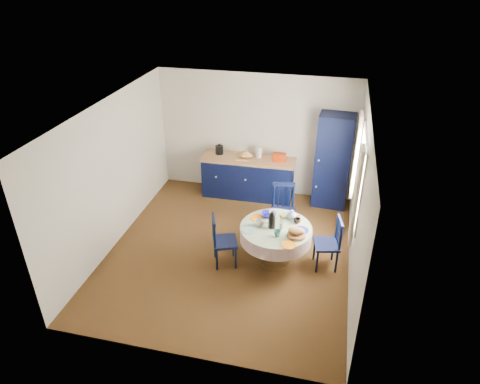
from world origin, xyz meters
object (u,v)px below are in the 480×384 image
(mug_a, at_px, (260,223))
(mug_b, at_px, (277,234))
(dining_table, at_px, (276,233))
(cobalt_bowl, at_px, (268,215))
(chair_left, at_px, (223,240))
(mug_c, at_px, (297,221))
(kitchen_counter, at_px, (248,176))
(mug_d, at_px, (272,214))
(chair_right, at_px, (329,243))
(chair_far, at_px, (283,210))
(pantry_cabinet, at_px, (333,161))

(mug_a, relative_size, mug_b, 1.17)
(dining_table, height_order, cobalt_bowl, dining_table)
(dining_table, xyz_separation_m, chair_left, (-0.83, -0.22, -0.12))
(mug_c, bearing_deg, cobalt_bowl, 169.26)
(mug_a, bearing_deg, kitchen_counter, 107.12)
(mug_d, bearing_deg, mug_b, -72.78)
(dining_table, bearing_deg, chair_right, 6.57)
(chair_far, xyz_separation_m, mug_d, (-0.12, -0.55, 0.25))
(dining_table, xyz_separation_m, mug_a, (-0.27, -0.01, 0.17))
(kitchen_counter, height_order, dining_table, kitchen_counter)
(dining_table, bearing_deg, chair_left, -165.32)
(chair_far, distance_m, mug_b, 1.12)
(chair_left, height_order, chair_far, chair_far)
(mug_d, bearing_deg, chair_far, 77.87)
(dining_table, distance_m, mug_c, 0.39)
(kitchen_counter, relative_size, pantry_cabinet, 1.01)
(kitchen_counter, relative_size, cobalt_bowl, 7.94)
(kitchen_counter, relative_size, mug_d, 18.10)
(mug_b, distance_m, cobalt_bowl, 0.57)
(mug_b, height_order, mug_c, mug_b)
(mug_a, height_order, mug_b, same)
(kitchen_counter, distance_m, mug_a, 2.21)
(kitchen_counter, distance_m, mug_c, 2.26)
(pantry_cabinet, height_order, dining_table, pantry_cabinet)
(kitchen_counter, distance_m, pantry_cabinet, 1.74)
(dining_table, distance_m, chair_left, 0.87)
(dining_table, relative_size, mug_a, 8.81)
(pantry_cabinet, bearing_deg, kitchen_counter, -175.00)
(dining_table, xyz_separation_m, cobalt_bowl, (-0.18, 0.29, 0.15))
(mug_d, bearing_deg, cobalt_bowl, -165.24)
(chair_left, distance_m, mug_d, 0.92)
(chair_right, bearing_deg, chair_far, -144.26)
(pantry_cabinet, height_order, cobalt_bowl, pantry_cabinet)
(chair_right, height_order, mug_c, chair_right)
(chair_right, bearing_deg, chair_left, -91.68)
(cobalt_bowl, bearing_deg, chair_right, -10.72)
(chair_far, bearing_deg, chair_left, -137.64)
(chair_far, distance_m, cobalt_bowl, 0.63)
(mug_c, bearing_deg, mug_b, -120.47)
(chair_far, height_order, mug_d, chair_far)
(kitchen_counter, distance_m, dining_table, 2.28)
(chair_left, relative_size, mug_b, 8.07)
(chair_right, distance_m, mug_c, 0.61)
(cobalt_bowl, bearing_deg, mug_a, -105.92)
(mug_d, bearing_deg, mug_a, -114.51)
(chair_left, relative_size, chair_far, 0.92)
(chair_left, relative_size, mug_d, 8.41)
(kitchen_counter, xyz_separation_m, mug_c, (1.21, -1.88, 0.29))
(chair_far, relative_size, mug_d, 9.14)
(pantry_cabinet, relative_size, dining_table, 1.66)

